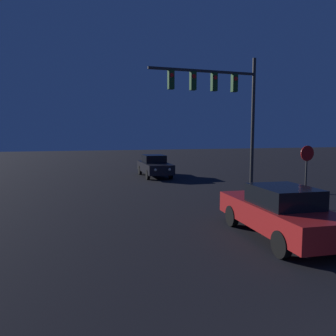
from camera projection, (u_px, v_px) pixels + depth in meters
The scene contains 4 objects.
car_near at pixel (279, 212), 9.12m from camera, with size 1.98×4.68×1.49m.
car_far at pixel (154, 166), 22.61m from camera, with size 1.84×4.64×1.49m.
traffic_signal_mast at pixel (223, 97), 16.77m from camera, with size 5.83×0.30×6.88m.
stop_sign at pixel (307, 166), 12.88m from camera, with size 0.60×0.07×2.47m.
Camera 1 is at (-3.60, -1.10, 2.90)m, focal length 35.00 mm.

